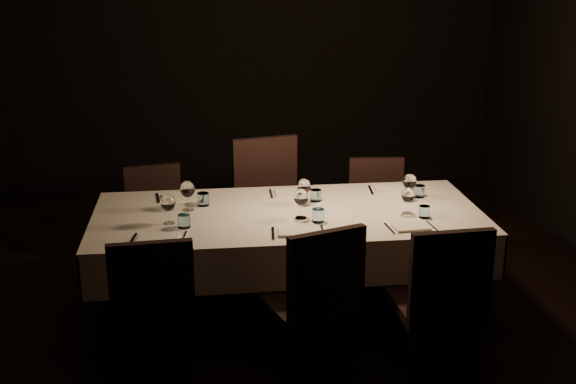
{
  "coord_description": "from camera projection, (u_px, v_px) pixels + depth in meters",
  "views": [
    {
      "loc": [
        -0.53,
        -4.39,
        2.34
      ],
      "look_at": [
        0.0,
        0.0,
        0.9
      ],
      "focal_mm": 45.0,
      "sensor_mm": 36.0,
      "label": 1
    }
  ],
  "objects": [
    {
      "name": "chair_near_left",
      "position": [
        153.0,
        305.0,
        3.97
      ],
      "size": [
        0.48,
        0.48,
        0.93
      ],
      "rotation": [
        0.0,
        0.0,
        3.22
      ],
      "color": "black",
      "rests_on": "ground"
    },
    {
      "name": "dining_table",
      "position": [
        288.0,
        223.0,
        4.72
      ],
      "size": [
        2.52,
        1.12,
        0.76
      ],
      "color": "black",
      "rests_on": "ground"
    },
    {
      "name": "room",
      "position": [
        288.0,
        100.0,
        4.46
      ],
      "size": [
        5.01,
        6.01,
        3.01
      ],
      "color": "black",
      "rests_on": "ground"
    },
    {
      "name": "place_setting_far_right",
      "position": [
        406.0,
        186.0,
        4.97
      ],
      "size": [
        0.35,
        0.41,
        0.19
      ],
      "rotation": [
        0.0,
        0.0,
        -0.09
      ],
      "color": "beige",
      "rests_on": "dining_table"
    },
    {
      "name": "chair_far_left",
      "position": [
        156.0,
        218.0,
        5.38
      ],
      "size": [
        0.49,
        0.49,
        0.87
      ],
      "rotation": [
        0.0,
        0.0,
        0.2
      ],
      "color": "black",
      "rests_on": "ground"
    },
    {
      "name": "place_setting_near_center",
      "position": [
        304.0,
        212.0,
        4.47
      ],
      "size": [
        0.36,
        0.42,
        0.2
      ],
      "rotation": [
        0.0,
        0.0,
        -0.08
      ],
      "color": "beige",
      "rests_on": "dining_table"
    },
    {
      "name": "chair_near_center",
      "position": [
        316.0,
        296.0,
        4.05
      ],
      "size": [
        0.59,
        0.59,
        0.96
      ],
      "rotation": [
        0.0,
        0.0,
        3.48
      ],
      "color": "black",
      "rests_on": "ground"
    },
    {
      "name": "place_setting_far_center",
      "position": [
        303.0,
        191.0,
        4.89
      ],
      "size": [
        0.33,
        0.41,
        0.19
      ],
      "rotation": [
        0.0,
        0.0,
        -0.02
      ],
      "color": "beige",
      "rests_on": "dining_table"
    },
    {
      "name": "place_setting_far_left",
      "position": [
        189.0,
        194.0,
        4.8
      ],
      "size": [
        0.37,
        0.42,
        0.2
      ],
      "rotation": [
        0.0,
        0.0,
        0.12
      ],
      "color": "beige",
      "rests_on": "dining_table"
    },
    {
      "name": "chair_far_right",
      "position": [
        377.0,
        210.0,
        5.55
      ],
      "size": [
        0.45,
        0.45,
        0.88
      ],
      "rotation": [
        0.0,
        0.0,
        -0.07
      ],
      "color": "black",
      "rests_on": "ground"
    },
    {
      "name": "place_setting_near_left",
      "position": [
        169.0,
        218.0,
        4.38
      ],
      "size": [
        0.36,
        0.41,
        0.19
      ],
      "rotation": [
        0.0,
        0.0,
        -0.14
      ],
      "color": "beige",
      "rests_on": "dining_table"
    },
    {
      "name": "chair_near_right",
      "position": [
        441.0,
        296.0,
        4.05
      ],
      "size": [
        0.49,
        0.49,
        0.96
      ],
      "rotation": [
        0.0,
        0.0,
        3.2
      ],
      "color": "black",
      "rests_on": "ground"
    },
    {
      "name": "place_setting_near_right",
      "position": [
        413.0,
        209.0,
        4.55
      ],
      "size": [
        0.32,
        0.4,
        0.18
      ],
      "rotation": [
        0.0,
        0.0,
        0.08
      ],
      "color": "beige",
      "rests_on": "dining_table"
    },
    {
      "name": "chair_far_center",
      "position": [
        270.0,
        203.0,
        5.45
      ],
      "size": [
        0.6,
        0.6,
        1.05
      ],
      "rotation": [
        0.0,
        0.0,
        0.21
      ],
      "color": "black",
      "rests_on": "ground"
    }
  ]
}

